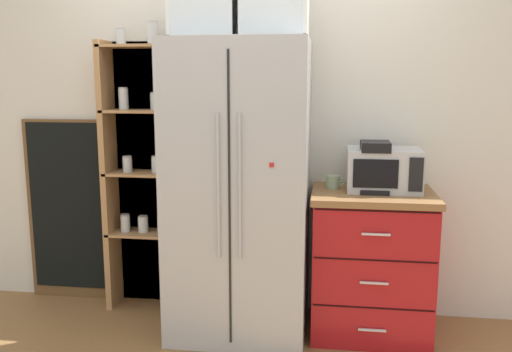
{
  "coord_description": "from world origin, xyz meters",
  "views": [
    {
      "loc": [
        0.54,
        -3.2,
        1.58
      ],
      "look_at": [
        0.1,
        0.0,
        1.0
      ],
      "focal_mm": 37.67,
      "sensor_mm": 36.0,
      "label": 1
    }
  ],
  "objects_px": {
    "refrigerator": "(240,190)",
    "bottle_green": "(374,173)",
    "coffee_maker": "(374,166)",
    "chalkboard_menu": "(68,210)",
    "bottle_amber": "(374,170)",
    "microwave": "(383,169)",
    "mug_sage": "(333,182)"
  },
  "relations": [
    {
      "from": "refrigerator",
      "to": "mug_sage",
      "type": "xyz_separation_m",
      "value": [
        0.57,
        0.12,
        0.04
      ]
    },
    {
      "from": "coffee_maker",
      "to": "chalkboard_menu",
      "type": "relative_size",
      "value": 0.24
    },
    {
      "from": "microwave",
      "to": "coffee_maker",
      "type": "relative_size",
      "value": 1.42
    },
    {
      "from": "refrigerator",
      "to": "bottle_amber",
      "type": "distance_m",
      "value": 0.83
    },
    {
      "from": "bottle_amber",
      "to": "chalkboard_menu",
      "type": "height_order",
      "value": "chalkboard_menu"
    },
    {
      "from": "microwave",
      "to": "mug_sage",
      "type": "distance_m",
      "value": 0.32
    },
    {
      "from": "microwave",
      "to": "coffee_maker",
      "type": "xyz_separation_m",
      "value": [
        -0.06,
        -0.04,
        0.03
      ]
    },
    {
      "from": "mug_sage",
      "to": "chalkboard_menu",
      "type": "relative_size",
      "value": 0.09
    },
    {
      "from": "microwave",
      "to": "bottle_amber",
      "type": "relative_size",
      "value": 1.5
    },
    {
      "from": "bottle_amber",
      "to": "coffee_maker",
      "type": "bearing_deg",
      "value": -90.0
    },
    {
      "from": "refrigerator",
      "to": "bottle_green",
      "type": "relative_size",
      "value": 6.62
    },
    {
      "from": "mug_sage",
      "to": "bottle_green",
      "type": "bearing_deg",
      "value": -19.62
    },
    {
      "from": "coffee_maker",
      "to": "mug_sage",
      "type": "relative_size",
      "value": 2.58
    },
    {
      "from": "microwave",
      "to": "coffee_maker",
      "type": "bearing_deg",
      "value": -145.03
    },
    {
      "from": "microwave",
      "to": "bottle_green",
      "type": "xyz_separation_m",
      "value": [
        -0.06,
        -0.08,
        -0.01
      ]
    },
    {
      "from": "microwave",
      "to": "mug_sage",
      "type": "xyz_separation_m",
      "value": [
        -0.3,
        0.01,
        -0.09
      ]
    },
    {
      "from": "bottle_amber",
      "to": "refrigerator",
      "type": "bearing_deg",
      "value": -174.42
    },
    {
      "from": "refrigerator",
      "to": "bottle_green",
      "type": "bearing_deg",
      "value": 2.35
    },
    {
      "from": "bottle_green",
      "to": "chalkboard_menu",
      "type": "height_order",
      "value": "chalkboard_menu"
    },
    {
      "from": "coffee_maker",
      "to": "chalkboard_menu",
      "type": "height_order",
      "value": "chalkboard_menu"
    },
    {
      "from": "coffee_maker",
      "to": "chalkboard_menu",
      "type": "distance_m",
      "value": 2.18
    },
    {
      "from": "mug_sage",
      "to": "chalkboard_menu",
      "type": "xyz_separation_m",
      "value": [
        -1.88,
        0.21,
        -0.29
      ]
    },
    {
      "from": "chalkboard_menu",
      "to": "bottle_amber",
      "type": "bearing_deg",
      "value": -6.62
    },
    {
      "from": "coffee_maker",
      "to": "microwave",
      "type": "bearing_deg",
      "value": 34.97
    },
    {
      "from": "bottle_amber",
      "to": "chalkboard_menu",
      "type": "distance_m",
      "value": 2.17
    },
    {
      "from": "coffee_maker",
      "to": "bottle_amber",
      "type": "relative_size",
      "value": 1.06
    },
    {
      "from": "chalkboard_menu",
      "to": "microwave",
      "type": "bearing_deg",
      "value": -5.6
    },
    {
      "from": "refrigerator",
      "to": "bottle_amber",
      "type": "xyz_separation_m",
      "value": [
        0.81,
        0.08,
        0.13
      ]
    },
    {
      "from": "chalkboard_menu",
      "to": "refrigerator",
      "type": "bearing_deg",
      "value": -13.97
    },
    {
      "from": "microwave",
      "to": "bottle_green",
      "type": "relative_size",
      "value": 1.61
    },
    {
      "from": "bottle_green",
      "to": "bottle_amber",
      "type": "relative_size",
      "value": 0.93
    },
    {
      "from": "refrigerator",
      "to": "bottle_amber",
      "type": "bearing_deg",
      "value": 5.58
    }
  ]
}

